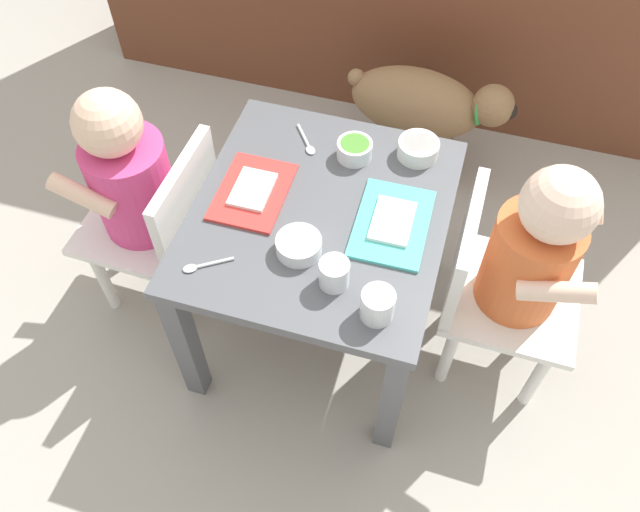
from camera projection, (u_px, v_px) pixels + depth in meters
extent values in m
plane|color=#9E998E|center=(320.00, 321.00, 1.67)|extent=(7.00, 7.00, 0.00)
cube|color=#515459|center=(320.00, 215.00, 1.32)|extent=(0.52, 0.57, 0.03)
cube|color=#515459|center=(186.00, 344.00, 1.39)|extent=(0.04, 0.04, 0.42)
cube|color=#515459|center=(391.00, 400.00, 1.32)|extent=(0.04, 0.04, 0.42)
cube|color=#515459|center=(264.00, 179.00, 1.68)|extent=(0.04, 0.04, 0.42)
cube|color=#515459|center=(437.00, 217.00, 1.60)|extent=(0.04, 0.04, 0.42)
cube|color=white|center=(146.00, 223.00, 1.52)|extent=(0.29, 0.29, 0.02)
cube|color=white|center=(187.00, 203.00, 1.40)|extent=(0.03, 0.27, 0.22)
cylinder|color=#D83F7F|center=(133.00, 187.00, 1.42)|extent=(0.18, 0.18, 0.24)
sphere|color=beige|center=(107.00, 123.00, 1.28)|extent=(0.14, 0.14, 0.14)
cylinder|color=white|center=(141.00, 218.00, 1.71)|extent=(0.03, 0.03, 0.25)
cylinder|color=white|center=(103.00, 277.00, 1.60)|extent=(0.03, 0.03, 0.25)
cylinder|color=white|center=(210.00, 237.00, 1.67)|extent=(0.03, 0.03, 0.25)
cylinder|color=white|center=(176.00, 299.00, 1.56)|extent=(0.03, 0.03, 0.25)
cylinder|color=beige|center=(129.00, 132.00, 1.44)|extent=(0.15, 0.04, 0.09)
cylinder|color=beige|center=(82.00, 196.00, 1.33)|extent=(0.15, 0.04, 0.09)
cube|color=white|center=(513.00, 296.00, 1.40)|extent=(0.28, 0.28, 0.02)
cube|color=white|center=(464.00, 250.00, 1.33)|extent=(0.03, 0.27, 0.22)
cylinder|color=#D86633|center=(528.00, 263.00, 1.30)|extent=(0.17, 0.17, 0.23)
sphere|color=beige|center=(560.00, 205.00, 1.15)|extent=(0.15, 0.15, 0.15)
cylinder|color=white|center=(537.00, 376.00, 1.44)|extent=(0.03, 0.03, 0.25)
cylinder|color=white|center=(546.00, 304.00, 1.55)|extent=(0.03, 0.03, 0.25)
cylinder|color=white|center=(449.00, 352.00, 1.47)|extent=(0.03, 0.03, 0.25)
cylinder|color=white|center=(464.00, 283.00, 1.59)|extent=(0.03, 0.03, 0.25)
cylinder|color=beige|center=(557.00, 292.00, 1.19)|extent=(0.15, 0.04, 0.09)
cylinder|color=beige|center=(565.00, 215.00, 1.30)|extent=(0.15, 0.04, 0.09)
ellipsoid|color=olive|center=(415.00, 102.00, 1.82)|extent=(0.38, 0.20, 0.20)
sphere|color=olive|center=(493.00, 106.00, 1.74)|extent=(0.11, 0.11, 0.11)
sphere|color=black|center=(507.00, 110.00, 1.73)|extent=(0.05, 0.05, 0.05)
torus|color=green|center=(480.00, 107.00, 1.75)|extent=(0.03, 0.10, 0.10)
sphere|color=olive|center=(356.00, 78.00, 1.82)|extent=(0.05, 0.05, 0.05)
cylinder|color=olive|center=(438.00, 164.00, 1.89)|extent=(0.04, 0.04, 0.15)
cylinder|color=olive|center=(446.00, 140.00, 1.95)|extent=(0.04, 0.04, 0.15)
cylinder|color=olive|center=(371.00, 147.00, 1.94)|extent=(0.04, 0.04, 0.15)
cylinder|color=olive|center=(382.00, 124.00, 2.00)|extent=(0.04, 0.04, 0.15)
cube|color=red|center=(253.00, 192.00, 1.34)|extent=(0.14, 0.19, 0.01)
cube|color=white|center=(252.00, 189.00, 1.33)|extent=(0.08, 0.11, 0.01)
cube|color=#4CC6BC|center=(392.00, 223.00, 1.29)|extent=(0.15, 0.21, 0.01)
cube|color=white|center=(392.00, 221.00, 1.28)|extent=(0.08, 0.12, 0.01)
cylinder|color=white|center=(334.00, 274.00, 1.18)|extent=(0.06, 0.06, 0.06)
cylinder|color=silver|center=(334.00, 276.00, 1.19)|extent=(0.05, 0.05, 0.04)
cylinder|color=white|center=(377.00, 305.00, 1.14)|extent=(0.06, 0.06, 0.06)
cylinder|color=silver|center=(377.00, 308.00, 1.15)|extent=(0.05, 0.05, 0.04)
cylinder|color=white|center=(418.00, 149.00, 1.39)|extent=(0.09, 0.09, 0.04)
cylinder|color=#D84C33|center=(419.00, 143.00, 1.38)|extent=(0.07, 0.07, 0.01)
cylinder|color=white|center=(299.00, 245.00, 1.24)|extent=(0.09, 0.09, 0.03)
cylinder|color=gold|center=(299.00, 241.00, 1.23)|extent=(0.07, 0.07, 0.01)
cylinder|color=white|center=(354.00, 150.00, 1.39)|extent=(0.08, 0.08, 0.04)
cylinder|color=#4C8C33|center=(355.00, 144.00, 1.37)|extent=(0.06, 0.06, 0.01)
cylinder|color=silver|center=(303.00, 136.00, 1.44)|extent=(0.05, 0.06, 0.01)
ellipsoid|color=silver|center=(310.00, 150.00, 1.41)|extent=(0.03, 0.03, 0.01)
cylinder|color=silver|center=(215.00, 263.00, 1.23)|extent=(0.07, 0.05, 0.01)
ellipsoid|color=silver|center=(190.00, 268.00, 1.22)|extent=(0.03, 0.03, 0.01)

